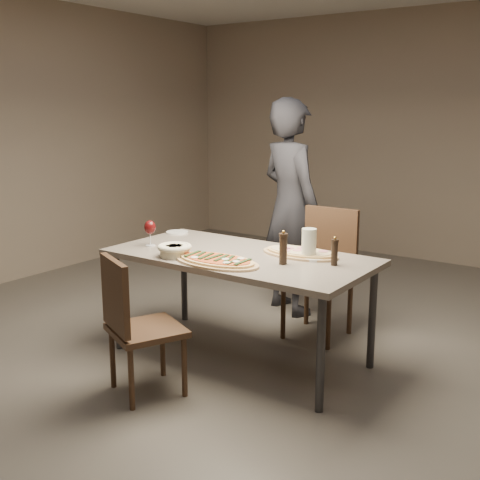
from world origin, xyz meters
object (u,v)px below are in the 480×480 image
Objects in this scene: bread_basket at (175,249)px; carafe at (309,244)px; dining_table at (240,262)px; chair_far at (324,265)px; ham_pizza at (300,253)px; zucchini_pizza at (217,261)px; pepper_mill_left at (283,248)px; chair_near at (133,319)px; diner at (290,207)px.

carafe is (0.77, 0.46, 0.05)m from bread_basket.
chair_far is (0.25, 0.77, -0.15)m from dining_table.
dining_table is 3.25× the size of ham_pizza.
zucchini_pizza is 0.43m from pepper_mill_left.
pepper_mill_left reaches higher than dining_table.
dining_table is 8.87× the size of carafe.
zucchini_pizza is at bearing -86.62° from dining_table.
zucchini_pizza is at bearing 93.35° from chair_near.
bread_basket is 0.13× the size of diner.
chair_near is (-0.22, -0.55, -0.28)m from zucchini_pizza.
bread_basket is at bearing 109.96° from diner.
pepper_mill_left is at bearing 141.73° from diner.
ham_pizza is at bearing 37.69° from bread_basket.
dining_table is 1.13m from diner.
dining_table is 2.94× the size of zucchini_pizza.
chair_near is 0.48× the size of diner.
ham_pizza is at bearing 32.09° from dining_table.
chair_near is at bearing 114.59° from diner.
chair_near is at bearing -130.54° from ham_pizza.
diner is (-0.04, 1.91, 0.42)m from chair_near.
zucchini_pizza is at bearing -136.45° from ham_pizza.
carafe reaches higher than zucchini_pizza.
chair_far is at bearing 80.02° from zucchini_pizza.
chair_far is at bearing 107.77° from carafe.
dining_table is 0.41m from ham_pizza.
chair_far is at bearing 98.79° from pepper_mill_left.
dining_table is at bearing -160.12° from carafe.
diner is at bearing 118.37° from pepper_mill_left.
bread_basket reaches higher than dining_table.
carafe is at bearing 106.94° from chair_far.
zucchini_pizza is 0.60m from ham_pizza.
chair_far is (0.57, 1.07, -0.25)m from bread_basket.
carafe is (0.07, 0.22, -0.00)m from pepper_mill_left.
dining_table is at bearing 42.85° from bread_basket.
carafe is (0.10, -0.06, 0.09)m from ham_pizza.
diner is (-0.24, 1.09, 0.21)m from dining_table.
pepper_mill_left is at bearing 34.50° from zucchini_pizza.
diner is at bearing 116.19° from chair_near.
zucchini_pizza is 0.62m from carafe.
carafe is 1.23m from chair_near.
carafe is 0.21× the size of chair_far.
chair_far is at bearing 61.80° from bread_basket.
chair_far is at bearing 87.10° from ham_pizza.
chair_near reaches higher than dining_table.
carafe is at bearing 19.88° from dining_table.
pepper_mill_left reaches higher than carafe.
pepper_mill_left reaches higher than chair_near.
bread_basket is 0.26× the size of chair_near.
carafe is at bearing -43.35° from ham_pizza.
carafe is 0.23× the size of chair_near.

